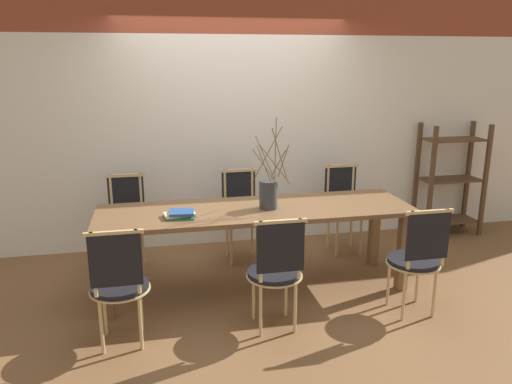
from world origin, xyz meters
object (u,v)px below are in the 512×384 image
object	(u,v)px
vase_centerpiece	(269,193)
shelving_rack	(450,180)
dining_table	(256,219)
chair_far_center	(344,206)
book_stack	(181,214)
chair_near_center	(417,257)

from	to	relation	value
vase_centerpiece	shelving_rack	size ratio (longest dim) A/B	0.61
dining_table	chair_far_center	world-z (taller)	chair_far_center
shelving_rack	vase_centerpiece	bearing A→B (deg)	-157.02
book_stack	dining_table	bearing A→B (deg)	10.34
chair_near_center	dining_table	bearing A→B (deg)	147.61
chair_far_center	vase_centerpiece	distance (m)	1.36
shelving_rack	book_stack	bearing A→B (deg)	-160.61
vase_centerpiece	shelving_rack	xyz separation A→B (m)	(2.49, 1.06, -0.25)
book_stack	vase_centerpiece	bearing A→B (deg)	7.05
chair_far_center	vase_centerpiece	xyz separation A→B (m)	(-1.03, -0.78, 0.40)
dining_table	vase_centerpiece	bearing A→B (deg)	-13.67
chair_far_center	vase_centerpiece	size ratio (longest dim) A/B	1.16
chair_near_center	shelving_rack	xyz separation A→B (m)	(1.41, 1.78, 0.15)
chair_near_center	chair_far_center	bearing A→B (deg)	91.63
chair_near_center	shelving_rack	distance (m)	2.28
chair_far_center	book_stack	xyz separation A→B (m)	(-1.82, -0.88, 0.29)
chair_near_center	book_stack	bearing A→B (deg)	161.38
shelving_rack	chair_far_center	bearing A→B (deg)	-169.21
dining_table	chair_far_center	distance (m)	1.38
chair_far_center	vase_centerpiece	bearing A→B (deg)	36.98
chair_far_center	book_stack	size ratio (longest dim) A/B	3.42
vase_centerpiece	chair_far_center	bearing A→B (deg)	36.98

